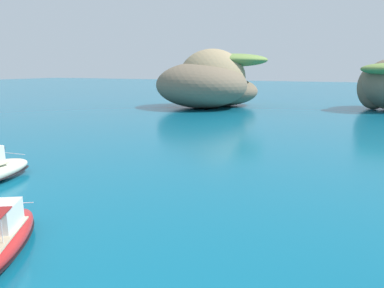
# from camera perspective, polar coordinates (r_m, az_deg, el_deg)

# --- Properties ---
(islet_large) EXTENTS (20.07, 23.12, 10.46)m
(islet_large) POSITION_cam_1_polar(r_m,az_deg,el_deg) (67.57, 2.95, 9.57)
(islet_large) COLOR #756651
(islet_large) RESTS_ON ground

